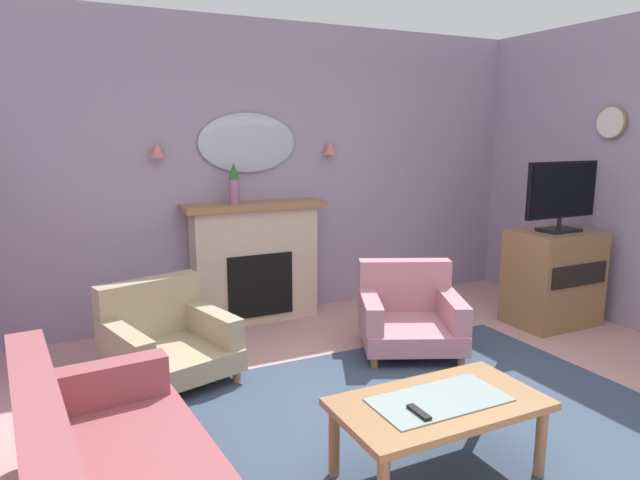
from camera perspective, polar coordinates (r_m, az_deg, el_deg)
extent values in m
cube|color=#C6938E|center=(3.71, 12.06, -19.50)|extent=(6.57, 6.37, 0.10)
cube|color=#9E8CA8|center=(5.61, -4.83, 6.96)|extent=(6.57, 0.10, 2.86)
cube|color=#38475B|center=(3.82, 10.16, -17.50)|extent=(3.20, 2.40, 0.01)
cube|color=beige|center=(5.45, -6.62, -2.53)|extent=(1.20, 0.28, 1.10)
cube|color=black|center=(5.40, -6.22, -4.51)|extent=(0.64, 0.12, 0.60)
cube|color=olive|center=(5.33, -6.68, 3.50)|extent=(1.36, 0.36, 0.06)
cylinder|color=#9E6084|center=(5.23, -8.71, 4.88)|extent=(0.10, 0.10, 0.22)
cone|color=#2D6633|center=(5.22, -8.77, 6.98)|extent=(0.10, 0.10, 0.16)
ellipsoid|color=#B2BCC6|center=(5.43, -7.35, 9.76)|extent=(0.96, 0.06, 0.56)
cone|color=#D17066|center=(5.17, -16.21, 8.81)|extent=(0.14, 0.14, 0.14)
cone|color=#D17066|center=(5.71, 1.03, 9.40)|extent=(0.14, 0.14, 0.14)
cylinder|color=silver|center=(5.98, 27.48, 10.56)|extent=(0.04, 0.28, 0.28)
torus|color=olive|center=(5.98, 27.48, 10.56)|extent=(0.03, 0.31, 0.31)
cube|color=olive|center=(3.10, 12.02, -16.00)|extent=(1.10, 0.60, 0.04)
cube|color=#8C9E99|center=(3.09, 12.04, -15.60)|extent=(0.72, 0.36, 0.01)
cylinder|color=olive|center=(3.35, 21.53, -18.63)|extent=(0.06, 0.06, 0.40)
cylinder|color=olive|center=(3.15, 1.45, -19.89)|extent=(0.06, 0.06, 0.40)
cylinder|color=olive|center=(3.65, 15.79, -15.73)|extent=(0.06, 0.06, 0.40)
cube|color=black|center=(2.93, 10.03, -16.93)|extent=(0.04, 0.16, 0.02)
cube|color=#934C51|center=(2.74, -26.47, -18.44)|extent=(0.32, 1.71, 0.48)
cube|color=#934C51|center=(3.52, -21.50, -13.54)|extent=(0.77, 0.22, 0.24)
cylinder|color=olive|center=(3.72, -15.66, -17.79)|extent=(0.07, 0.07, 0.10)
cylinder|color=olive|center=(3.64, -26.65, -19.28)|extent=(0.07, 0.07, 0.10)
cube|color=#B77A84|center=(4.79, 9.16, -9.13)|extent=(1.06, 1.06, 0.16)
cube|color=#B77A84|center=(5.02, 8.56, -4.53)|extent=(0.79, 0.48, 0.45)
cube|color=#B77A84|center=(4.68, 5.11, -7.06)|extent=(0.43, 0.71, 0.22)
cube|color=#B77A84|center=(4.81, 13.25, -6.84)|extent=(0.43, 0.71, 0.22)
cylinder|color=olive|center=(4.48, 5.54, -12.30)|extent=(0.06, 0.06, 0.10)
cylinder|color=olive|center=(4.61, 14.15, -11.91)|extent=(0.06, 0.06, 0.10)
cylinder|color=olive|center=(5.11, 4.61, -9.30)|extent=(0.06, 0.06, 0.10)
cylinder|color=olive|center=(5.22, 12.15, -9.06)|extent=(0.06, 0.06, 0.10)
cube|color=tan|center=(4.34, -14.86, -11.52)|extent=(0.98, 0.98, 0.16)
cube|color=tan|center=(4.53, -16.98, -6.58)|extent=(0.81, 0.36, 0.45)
cube|color=tan|center=(4.15, -19.26, -10.04)|extent=(0.32, 0.73, 0.22)
cube|color=tan|center=(4.42, -11.00, -8.30)|extent=(0.32, 0.73, 0.22)
cylinder|color=olive|center=(3.99, -17.05, -15.81)|extent=(0.06, 0.06, 0.10)
cylinder|color=olive|center=(4.27, -8.48, -13.56)|extent=(0.06, 0.06, 0.10)
cylinder|color=olive|center=(4.57, -20.64, -12.51)|extent=(0.06, 0.06, 0.10)
cylinder|color=olive|center=(4.82, -12.94, -10.83)|extent=(0.06, 0.06, 0.10)
cube|color=olive|center=(5.79, 22.61, -3.55)|extent=(0.80, 0.56, 0.90)
cube|color=black|center=(5.59, 24.86, -3.27)|extent=(0.68, 0.02, 0.20)
cube|color=black|center=(5.68, 23.10, 0.96)|extent=(0.36, 0.24, 0.03)
cylinder|color=black|center=(5.67, 23.15, 1.60)|extent=(0.04, 0.04, 0.10)
cube|color=black|center=(5.63, 23.39, 4.71)|extent=(0.84, 0.04, 0.52)
cube|color=black|center=(5.62, 23.55, 4.69)|extent=(0.80, 0.01, 0.48)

